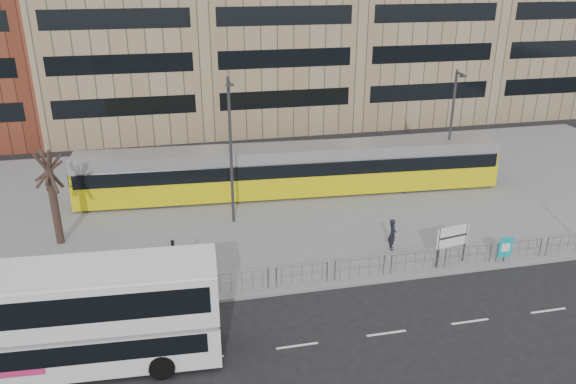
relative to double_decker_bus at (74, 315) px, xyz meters
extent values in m
plane|color=black|center=(10.69, 3.33, -2.39)|extent=(120.00, 120.00, 0.00)
cube|color=slate|center=(10.69, 15.33, -2.31)|extent=(64.00, 24.00, 0.15)
cube|color=gray|center=(10.69, 3.38, -2.31)|extent=(64.00, 0.25, 0.17)
cube|color=#988162|center=(0.69, 37.33, 8.61)|extent=(14.00, 16.00, 22.00)
cube|color=#988162|center=(28.69, 37.33, 8.11)|extent=(14.00, 16.00, 21.00)
cylinder|color=gray|center=(12.69, 3.83, -1.19)|extent=(32.00, 0.05, 0.05)
cylinder|color=gray|center=(12.69, 3.83, -1.69)|extent=(32.00, 0.04, 0.04)
cylinder|color=gray|center=(-3.31, 3.83, -1.69)|extent=(0.07, 0.07, 1.10)
cube|color=white|center=(11.69, -0.67, -2.38)|extent=(62.00, 0.12, 0.01)
cube|color=white|center=(0.00, 0.00, -1.33)|extent=(11.18, 3.21, 1.71)
cube|color=white|center=(0.00, 0.00, 0.77)|extent=(11.18, 3.21, 2.11)
cube|color=white|center=(0.00, 0.00, 1.88)|extent=(11.17, 3.10, 0.30)
cube|color=black|center=(0.50, -0.03, -0.93)|extent=(9.18, 3.13, 0.85)
cube|color=black|center=(0.00, 0.00, 0.98)|extent=(10.58, 3.21, 1.10)
cube|color=#CB2866|center=(-2.51, 0.15, -1.38)|extent=(3.16, 2.76, 0.50)
cylinder|color=black|center=(3.13, -1.47, -1.89)|extent=(1.02, 0.36, 1.00)
cylinder|color=black|center=(3.28, 1.09, -1.89)|extent=(1.02, 0.36, 1.00)
cube|color=#D4C50B|center=(12.19, 15.59, -1.26)|extent=(28.87, 4.48, 1.64)
cube|color=black|center=(12.19, 15.59, -0.13)|extent=(28.46, 4.49, 0.92)
cube|color=#B6B6BB|center=(12.19, 15.59, 0.74)|extent=(28.85, 4.26, 0.82)
cube|color=#D4C50B|center=(25.92, 14.75, -0.60)|extent=(1.37, 2.38, 2.67)
cube|color=#D4C50B|center=(-1.55, 16.44, -0.60)|extent=(1.37, 2.38, 2.67)
cylinder|color=#2D2D30|center=(12.19, 15.59, -0.49)|extent=(2.59, 2.59, 3.08)
cube|color=#2D2D30|center=(21.41, 15.03, -1.98)|extent=(3.23, 2.77, 0.51)
cube|color=#2D2D30|center=(2.96, 16.16, -1.98)|extent=(3.23, 2.77, 0.51)
cylinder|color=#2D2D30|center=(17.30, 3.98, -1.15)|extent=(0.09, 0.09, 2.18)
cylinder|color=#2D2D30|center=(18.98, 4.27, -1.15)|extent=(0.09, 0.09, 2.18)
cube|color=white|center=(18.14, 4.13, -0.62)|extent=(1.89, 0.40, 1.14)
cylinder|color=#2D2D30|center=(21.08, 3.73, -1.86)|extent=(0.06, 0.06, 0.76)
cube|color=#0CA4AD|center=(21.08, 3.73, -1.38)|extent=(0.76, 0.08, 1.14)
cube|color=white|center=(21.08, 3.70, -1.38)|extent=(0.48, 0.03, 0.48)
imported|color=black|center=(15.77, 6.38, -1.33)|extent=(0.58, 0.75, 1.81)
cylinder|color=#2D2D30|center=(3.89, 3.83, -0.74)|extent=(0.12, 0.12, 3.00)
imported|color=#2D2D30|center=(3.89, 3.83, 0.36)|extent=(0.18, 0.21, 1.00)
cylinder|color=#2D2D30|center=(7.61, 11.85, 2.23)|extent=(0.18, 0.18, 8.93)
cylinder|color=#2D2D30|center=(7.61, 11.45, 6.50)|extent=(0.14, 0.90, 0.14)
cube|color=#2D2D30|center=(7.61, 11.00, 6.40)|extent=(0.45, 0.20, 0.12)
cylinder|color=#2D2D30|center=(23.21, 14.70, 1.89)|extent=(0.18, 0.18, 8.26)
cylinder|color=#2D2D30|center=(23.21, 14.30, 5.82)|extent=(0.14, 0.90, 0.14)
cube|color=#2D2D30|center=(23.21, 13.85, 5.72)|extent=(0.45, 0.20, 0.12)
cylinder|color=black|center=(-2.41, 11.16, 0.03)|extent=(0.44, 0.44, 4.55)
camera|label=1|loc=(4.13, -19.56, 12.56)|focal=35.00mm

